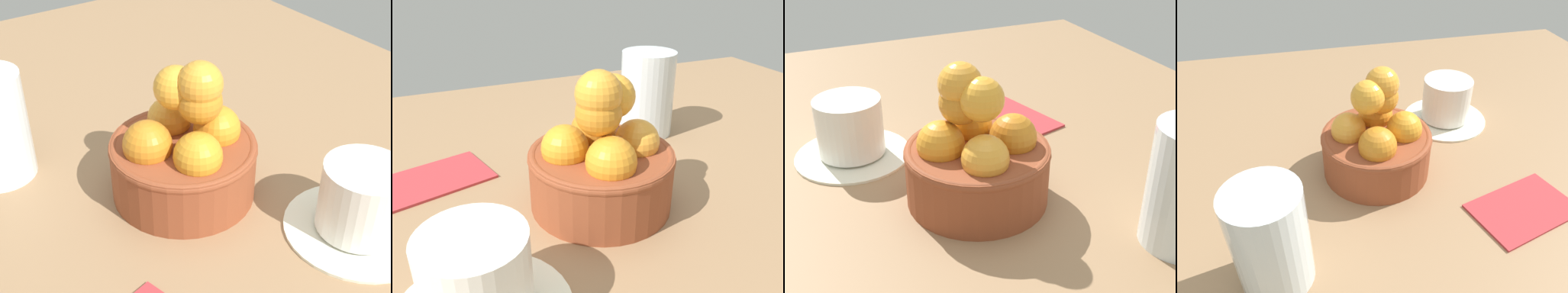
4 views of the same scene
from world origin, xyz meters
TOP-DOWN VIEW (x-y plane):
  - ground_plane at (0.00, 0.00)cm, footprint 114.20×90.74cm
  - terracotta_bowl at (-0.05, -0.07)cm, footprint 14.70×14.70cm
  - coffee_cup at (-14.19, -10.03)cm, footprint 13.53×13.53cm

SIDE VIEW (x-z plane):
  - ground_plane at x=0.00cm, z-range -4.16..0.00cm
  - coffee_cup at x=-14.19cm, z-range -0.49..6.81cm
  - terracotta_bowl at x=-0.05cm, z-range -2.38..12.32cm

